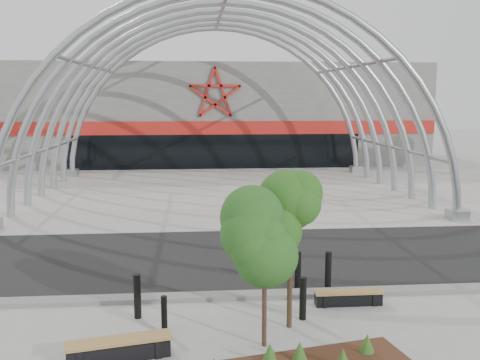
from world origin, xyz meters
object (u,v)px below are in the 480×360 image
object	(u,v)px
bench_0	(119,350)
bench_1	(348,298)
street_tree_0	(265,242)
bollard_2	(298,270)
street_tree_1	(291,219)

from	to	relation	value
bench_0	bench_1	distance (m)	6.18
street_tree_0	bollard_2	size ratio (longest dim) A/B	2.99
bench_0	bollard_2	bearing A→B (deg)	39.99
bench_0	bollard_2	distance (m)	5.93
street_tree_0	street_tree_1	distance (m)	1.21
street_tree_1	bench_1	distance (m)	3.30
street_tree_0	bollard_2	xyz separation A→B (m)	(1.42, 3.43, -1.82)
street_tree_1	bench_0	xyz separation A→B (m)	(-3.84, -1.29, -2.44)
street_tree_0	bollard_2	world-z (taller)	street_tree_0
street_tree_1	bollard_2	size ratio (longest dim) A/B	3.36
bench_0	bollard_2	world-z (taller)	bollard_2
street_tree_1	bollard_2	distance (m)	3.35
bench_1	bollard_2	distance (m)	1.74
street_tree_0	street_tree_1	bearing A→B (deg)	51.77
street_tree_0	bench_1	world-z (taller)	street_tree_0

